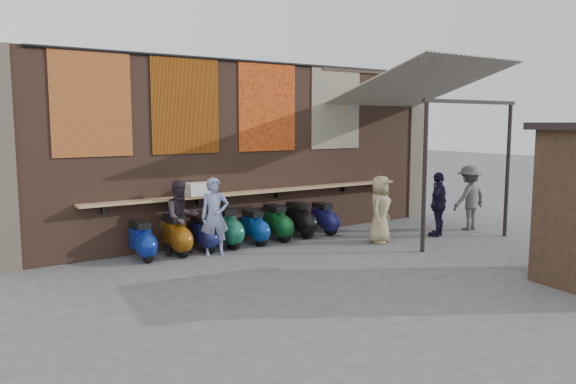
% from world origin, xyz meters
% --- Properties ---
extents(ground, '(70.00, 70.00, 0.00)m').
position_xyz_m(ground, '(0.00, 0.00, 0.00)').
color(ground, '#474749').
rests_on(ground, ground).
extents(brick_wall, '(10.00, 0.40, 4.00)m').
position_xyz_m(brick_wall, '(0.00, 2.70, 2.00)').
color(brick_wall, brown).
rests_on(brick_wall, ground).
extents(pier_right, '(0.50, 0.50, 4.00)m').
position_xyz_m(pier_right, '(5.20, 2.70, 2.00)').
color(pier_right, '#4C4238').
rests_on(pier_right, ground).
extents(eating_counter, '(8.00, 0.32, 0.05)m').
position_xyz_m(eating_counter, '(0.00, 2.33, 1.10)').
color(eating_counter, '#9E7A51').
rests_on(eating_counter, brick_wall).
extents(shelf_box, '(0.56, 0.32, 0.27)m').
position_xyz_m(shelf_box, '(-1.50, 2.30, 1.26)').
color(shelf_box, white).
rests_on(shelf_box, eating_counter).
extents(tapestry_redgold, '(1.50, 0.02, 2.00)m').
position_xyz_m(tapestry_redgold, '(-3.60, 2.48, 3.00)').
color(tapestry_redgold, maroon).
rests_on(tapestry_redgold, brick_wall).
extents(tapestry_sun, '(1.50, 0.02, 2.00)m').
position_xyz_m(tapestry_sun, '(-1.70, 2.48, 3.00)').
color(tapestry_sun, '#BC560B').
rests_on(tapestry_sun, brick_wall).
extents(tapestry_orange, '(1.50, 0.02, 2.00)m').
position_xyz_m(tapestry_orange, '(0.30, 2.48, 3.00)').
color(tapestry_orange, '#D0551A').
rests_on(tapestry_orange, brick_wall).
extents(tapestry_multi, '(1.50, 0.02, 2.00)m').
position_xyz_m(tapestry_multi, '(2.30, 2.48, 3.00)').
color(tapestry_multi, teal).
rests_on(tapestry_multi, brick_wall).
extents(hang_rail, '(9.50, 0.06, 0.06)m').
position_xyz_m(hang_rail, '(0.00, 2.47, 3.98)').
color(hang_rail, black).
rests_on(hang_rail, brick_wall).
extents(scooter_stool_0, '(0.35, 0.79, 0.75)m').
position_xyz_m(scooter_stool_0, '(-2.89, 1.99, 0.37)').
color(scooter_stool_0, navy).
rests_on(scooter_stool_0, ground).
extents(scooter_stool_1, '(0.38, 0.84, 0.79)m').
position_xyz_m(scooter_stool_1, '(-2.18, 1.99, 0.40)').
color(scooter_stool_1, brown).
rests_on(scooter_stool_1, ground).
extents(scooter_stool_2, '(0.34, 0.76, 0.72)m').
position_xyz_m(scooter_stool_2, '(-1.58, 2.01, 0.36)').
color(scooter_stool_2, navy).
rests_on(scooter_stool_2, ground).
extents(scooter_stool_3, '(0.40, 0.88, 0.83)m').
position_xyz_m(scooter_stool_3, '(-1.02, 2.04, 0.42)').
color(scooter_stool_3, '#186044').
rests_on(scooter_stool_3, ground).
extents(scooter_stool_4, '(0.35, 0.77, 0.73)m').
position_xyz_m(scooter_stool_4, '(-0.37, 1.97, 0.37)').
color(scooter_stool_4, navy).
rests_on(scooter_stool_4, ground).
extents(scooter_stool_5, '(0.37, 0.83, 0.79)m').
position_xyz_m(scooter_stool_5, '(0.26, 2.04, 0.40)').
color(scooter_stool_5, '#0E481E').
rests_on(scooter_stool_5, ground).
extents(scooter_stool_6, '(0.38, 0.84, 0.80)m').
position_xyz_m(scooter_stool_6, '(0.90, 2.04, 0.40)').
color(scooter_stool_6, black).
rests_on(scooter_stool_6, ground).
extents(scooter_stool_7, '(0.35, 0.77, 0.73)m').
position_xyz_m(scooter_stool_7, '(1.58, 2.00, 0.37)').
color(scooter_stool_7, '#16174F').
rests_on(scooter_stool_7, ground).
extents(diner_left, '(0.65, 0.52, 1.56)m').
position_xyz_m(diner_left, '(-1.53, 1.60, 0.78)').
color(diner_left, '#7A84B2').
rests_on(diner_left, ground).
extents(diner_right, '(0.75, 0.59, 1.50)m').
position_xyz_m(diner_right, '(-2.07, 2.00, 0.75)').
color(diner_right, '#2E242B').
rests_on(diner_right, ground).
extents(shopper_navy, '(0.95, 0.66, 1.50)m').
position_xyz_m(shopper_navy, '(3.63, 0.32, 0.75)').
color(shopper_navy, black).
rests_on(shopper_navy, ground).
extents(shopper_grey, '(1.04, 0.60, 1.60)m').
position_xyz_m(shopper_grey, '(4.90, 0.42, 0.80)').
color(shopper_grey, '#525457').
rests_on(shopper_grey, ground).
extents(shopper_tan, '(0.86, 0.76, 1.49)m').
position_xyz_m(shopper_tan, '(1.99, 0.54, 0.74)').
color(shopper_tan, '#978760').
rests_on(shopper_tan, ground).
extents(stall_shelf, '(1.93, 0.35, 0.06)m').
position_xyz_m(stall_shelf, '(3.12, -3.18, 0.92)').
color(stall_shelf, '#473321').
rests_on(stall_shelf, market_stall).
extents(awning_canvas, '(3.20, 3.28, 0.97)m').
position_xyz_m(awning_canvas, '(3.50, 0.90, 3.55)').
color(awning_canvas, beige).
rests_on(awning_canvas, brick_wall).
extents(awning_ledger, '(3.30, 0.08, 0.12)m').
position_xyz_m(awning_ledger, '(3.50, 2.49, 3.95)').
color(awning_ledger, '#33261C').
rests_on(awning_ledger, brick_wall).
extents(awning_header, '(3.00, 0.08, 0.08)m').
position_xyz_m(awning_header, '(3.50, -0.60, 3.08)').
color(awning_header, black).
rests_on(awning_header, awning_post_left).
extents(awning_post_left, '(0.09, 0.09, 3.10)m').
position_xyz_m(awning_post_left, '(2.10, -0.60, 1.55)').
color(awning_post_left, black).
rests_on(awning_post_left, ground).
extents(awning_post_right, '(0.09, 0.09, 3.10)m').
position_xyz_m(awning_post_right, '(4.90, -0.60, 1.55)').
color(awning_post_right, black).
rests_on(awning_post_right, ground).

